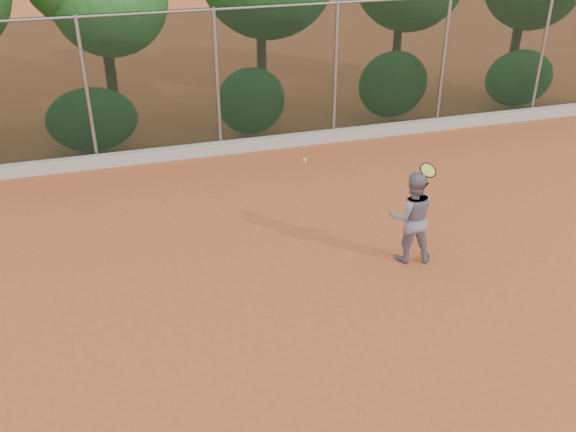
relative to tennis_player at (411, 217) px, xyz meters
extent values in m
plane|color=#BA572C|center=(-2.28, -1.05, -0.86)|extent=(80.00, 80.00, 0.00)
cube|color=#B8B2AA|center=(-2.28, 5.77, -0.71)|extent=(24.00, 0.20, 0.30)
imported|color=slate|center=(0.00, 0.00, 0.00)|extent=(0.96, 0.83, 1.71)
cube|color=black|center=(-2.28, 5.95, 0.89)|extent=(24.00, 0.01, 3.50)
cylinder|color=gray|center=(-2.28, 5.95, 2.59)|extent=(24.00, 0.06, 0.06)
cylinder|color=gray|center=(-5.28, 5.95, 0.89)|extent=(0.09, 0.09, 3.50)
cylinder|color=gray|center=(-2.28, 5.95, 0.89)|extent=(0.09, 0.09, 3.50)
cylinder|color=gray|center=(0.72, 5.95, 0.89)|extent=(0.09, 0.09, 3.50)
cylinder|color=gray|center=(3.72, 5.95, 0.89)|extent=(0.09, 0.09, 3.50)
cylinder|color=gray|center=(6.72, 5.95, 0.89)|extent=(0.09, 0.09, 3.50)
cylinder|color=#3B2716|center=(-4.68, 8.25, 0.34)|extent=(0.28, 0.28, 2.40)
ellipsoid|color=#236221|center=(-4.48, 8.15, 2.54)|extent=(2.90, 2.40, 2.80)
cylinder|color=#492D1C|center=(-0.68, 7.95, 0.64)|extent=(0.26, 0.26, 3.00)
cylinder|color=#3C2717|center=(3.42, 8.15, 0.49)|extent=(0.24, 0.24, 2.70)
cylinder|color=#462F1A|center=(7.12, 7.75, 0.39)|extent=(0.28, 0.28, 2.50)
ellipsoid|color=#266427|center=(-5.28, 6.75, -0.01)|extent=(2.20, 1.16, 1.60)
ellipsoid|color=#286A2A|center=(-1.28, 6.75, 0.09)|extent=(1.80, 1.04, 1.76)
ellipsoid|color=#276125|center=(2.72, 6.75, 0.19)|extent=(2.00, 1.10, 1.84)
ellipsoid|color=#2E772D|center=(6.72, 6.75, 0.04)|extent=(2.16, 1.12, 1.64)
cylinder|color=black|center=(0.22, 0.05, 0.53)|extent=(0.06, 0.21, 0.27)
torus|color=black|center=(0.22, -0.01, 0.88)|extent=(0.34, 0.30, 0.20)
cylinder|color=#BDCE3C|center=(0.22, -0.01, 0.88)|extent=(0.29, 0.25, 0.16)
sphere|color=#C7D32F|center=(-1.82, 0.53, 1.09)|extent=(0.07, 0.07, 0.07)
camera|label=1|loc=(-4.88, -8.90, 5.40)|focal=40.00mm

